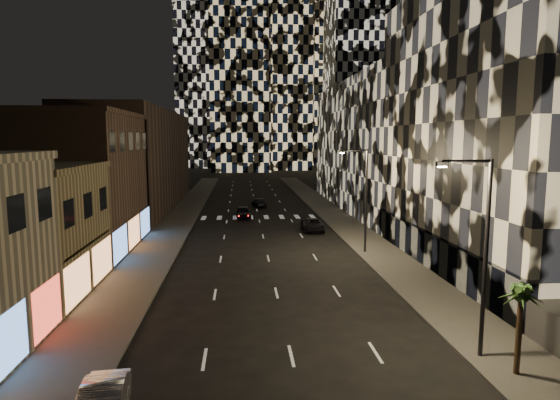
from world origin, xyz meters
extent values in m
cube|color=#47443F|center=(-10.00, 50.00, 0.07)|extent=(4.00, 120.00, 0.15)
cube|color=#47443F|center=(10.00, 50.00, 0.07)|extent=(4.00, 120.00, 0.15)
cube|color=#4C4C47|center=(-7.90, 50.00, 0.07)|extent=(0.20, 120.00, 0.15)
cube|color=#4C4C47|center=(7.90, 50.00, 0.07)|extent=(0.20, 120.00, 0.15)
cube|color=#867650|center=(-17.00, 21.00, 4.00)|extent=(10.00, 10.00, 8.00)
cube|color=#4F3A2D|center=(-17.00, 33.50, 6.00)|extent=(10.00, 15.00, 12.00)
cube|color=#4F3A2D|center=(-17.00, 60.00, 7.00)|extent=(10.00, 40.00, 14.00)
cube|color=#232326|center=(20.00, 24.50, 11.00)|extent=(16.00, 25.00, 22.00)
cube|color=#383838|center=(12.30, 24.50, 1.50)|extent=(0.60, 25.00, 3.00)
cube|color=#232326|center=(20.00, 57.00, 9.00)|extent=(16.00, 40.00, 18.00)
cube|color=black|center=(35.00, 135.00, 50.00)|extent=(20.00, 20.00, 100.00)
cube|color=black|center=(-2.00, 140.00, 47.50)|extent=(18.00, 18.00, 95.00)
cylinder|color=black|center=(8.60, 10.00, 4.65)|extent=(0.20, 0.20, 9.00)
cylinder|color=black|center=(7.50, 10.00, 9.05)|extent=(2.20, 0.14, 0.14)
cube|color=black|center=(6.40, 10.00, 8.93)|extent=(0.50, 0.25, 0.18)
cube|color=#FFEAB2|center=(6.40, 10.00, 8.81)|extent=(0.35, 0.18, 0.06)
cylinder|color=black|center=(8.60, 30.00, 4.65)|extent=(0.20, 0.20, 9.00)
cylinder|color=black|center=(7.50, 30.00, 9.05)|extent=(2.20, 0.14, 0.14)
cube|color=black|center=(6.40, 30.00, 8.93)|extent=(0.50, 0.25, 0.18)
cube|color=#FFEAB2|center=(6.40, 30.00, 8.81)|extent=(0.35, 0.18, 0.06)
imported|color=black|center=(-1.94, 49.29, 0.77)|extent=(1.97, 4.56, 1.53)
imported|color=black|center=(0.50, 59.52, 0.64)|extent=(2.37, 4.58, 1.27)
imported|color=black|center=(5.54, 40.28, 0.68)|extent=(2.38, 4.92, 1.35)
cylinder|color=#47331E|center=(9.29, 8.29, 1.82)|extent=(0.25, 0.25, 3.33)
sphere|color=#294B1B|center=(9.29, 8.29, 3.64)|extent=(0.73, 0.73, 0.73)
cone|color=#294B1B|center=(9.55, 8.23, 3.59)|extent=(1.47, 0.61, 0.88)
cone|color=#294B1B|center=(9.50, 8.45, 3.59)|extent=(1.31, 1.13, 0.88)
cone|color=#294B1B|center=(9.29, 8.55, 3.59)|extent=(0.29, 1.45, 0.88)
cone|color=#294B1B|center=(9.09, 8.45, 3.59)|extent=(1.31, 1.13, 0.88)
cone|color=#294B1B|center=(9.04, 8.23, 3.59)|extent=(1.47, 0.61, 0.88)
cone|color=#294B1B|center=(9.18, 8.05, 3.59)|extent=(0.89, 1.43, 0.88)
cone|color=#294B1B|center=(9.41, 8.05, 3.59)|extent=(0.89, 1.43, 0.88)
camera|label=1|loc=(-2.27, -9.47, 10.00)|focal=30.00mm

